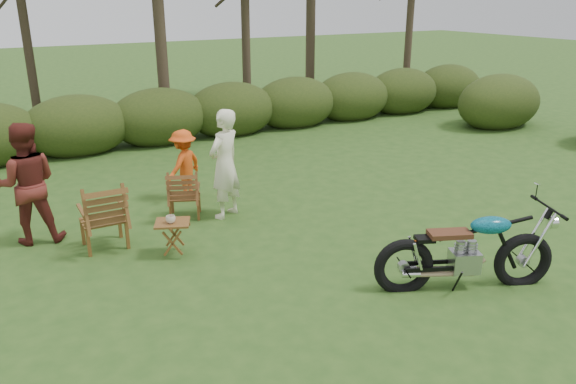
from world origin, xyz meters
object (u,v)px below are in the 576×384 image
lawn_chair_left (106,246)px  adult_a (227,216)px  adult_b (36,241)px  motorcycle (461,286)px  side_table (174,238)px  lawn_chair_right (186,216)px  child (186,198)px  cup (171,219)px

lawn_chair_left → adult_a: (2.09, 0.24, 0.00)m
lawn_chair_left → adult_b: 1.17m
lawn_chair_left → motorcycle: bearing=137.3°
motorcycle → side_table: size_ratio=4.29×
lawn_chair_right → adult_b: 2.37m
side_table → child: 2.41m
cup → adult_b: size_ratio=0.07×
lawn_chair_left → cup: 1.26m
motorcycle → cup: (-2.98, 2.74, 0.57)m
adult_a → lawn_chair_left: bearing=-22.1°
lawn_chair_right → child: child is taller
motorcycle → child: bearing=135.3°
lawn_chair_left → side_table: bearing=136.5°
motorcycle → lawn_chair_right: (-2.29, 4.11, 0.00)m
side_table → lawn_chair_left: bearing=135.7°
lawn_chair_left → adult_b: bearing=-39.5°
motorcycle → cup: bearing=161.0°
side_table → cup: (-0.03, -0.03, 0.31)m
lawn_chair_right → adult_a: adult_a is taller
cup → child: size_ratio=0.10×
cup → adult_a: bearing=38.7°
adult_a → cup: bearing=10.2°
lawn_chair_right → cup: bearing=86.9°
side_table → adult_b: 2.31m
side_table → cup: size_ratio=3.81×
adult_a → adult_b: adult_b is taller
child → lawn_chair_right: bearing=37.4°
side_table → adult_b: bearing=137.8°
cup → child: child is taller
lawn_chair_left → adult_a: bearing=-172.8°
lawn_chair_left → child: bearing=-140.9°
lawn_chair_left → side_table: size_ratio=1.97×
motorcycle → cup: 4.08m
motorcycle → side_table: (-2.95, 2.77, 0.26)m
cup → adult_b: adult_b is taller
lawn_chair_left → adult_b: (-0.89, 0.76, 0.00)m
side_table → adult_a: 1.66m
lawn_chair_right → cup: 1.64m
lawn_chair_left → adult_b: size_ratio=0.55×
motorcycle → lawn_chair_left: bearing=160.2°
lawn_chair_right → lawn_chair_left: (-1.47, -0.56, 0.00)m
motorcycle → child: 5.34m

